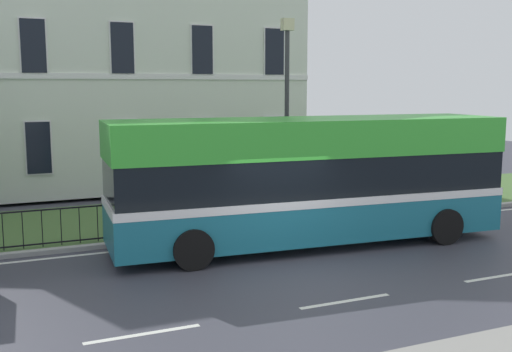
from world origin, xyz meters
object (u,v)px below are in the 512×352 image
(street_lamp_post, at_px, (287,103))
(litter_bin, at_px, (421,189))
(georgian_townhouse, at_px, (102,25))
(single_decker_bus, at_px, (310,179))

(street_lamp_post, bearing_deg, litter_bin, -7.25)
(street_lamp_post, bearing_deg, georgian_townhouse, 112.62)
(georgian_townhouse, relative_size, street_lamp_post, 2.53)
(litter_bin, bearing_deg, single_decker_bus, -156.29)
(georgian_townhouse, xyz_separation_m, street_lamp_post, (3.94, -9.46, -3.05))
(georgian_townhouse, height_order, litter_bin, georgian_townhouse)
(single_decker_bus, xyz_separation_m, street_lamp_post, (0.84, 3.07, 1.89))
(single_decker_bus, xyz_separation_m, litter_bin, (5.61, 2.46, -1.05))
(georgian_townhouse, height_order, single_decker_bus, georgian_townhouse)
(single_decker_bus, bearing_deg, litter_bin, 27.64)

